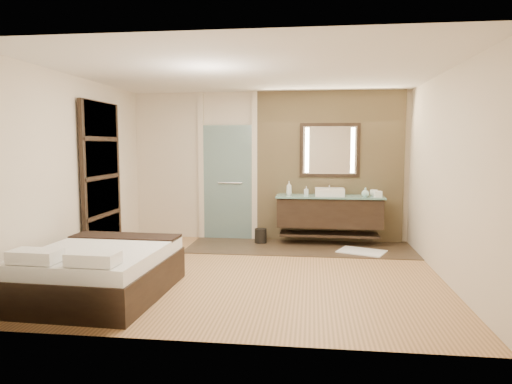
# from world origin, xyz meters

# --- Properties ---
(floor) EXTENTS (5.00, 5.00, 0.00)m
(floor) POSITION_xyz_m (0.00, 0.00, 0.00)
(floor) COLOR olive
(floor) RESTS_ON ground
(tile_strip) EXTENTS (3.80, 1.30, 0.01)m
(tile_strip) POSITION_xyz_m (0.60, 1.60, 0.01)
(tile_strip) COLOR #34291C
(tile_strip) RESTS_ON floor
(stone_wall) EXTENTS (2.60, 0.08, 2.70)m
(stone_wall) POSITION_xyz_m (1.10, 2.21, 1.35)
(stone_wall) COLOR tan
(stone_wall) RESTS_ON floor
(vanity) EXTENTS (1.85, 0.55, 0.88)m
(vanity) POSITION_xyz_m (1.10, 1.92, 0.58)
(vanity) COLOR black
(vanity) RESTS_ON stone_wall
(mirror_unit) EXTENTS (1.06, 0.04, 0.96)m
(mirror_unit) POSITION_xyz_m (1.10, 2.16, 1.65)
(mirror_unit) COLOR black
(mirror_unit) RESTS_ON stone_wall
(frosted_door) EXTENTS (1.10, 0.12, 2.70)m
(frosted_door) POSITION_xyz_m (-0.75, 2.20, 1.14)
(frosted_door) COLOR #9FC9C7
(frosted_door) RESTS_ON floor
(shoji_partition) EXTENTS (0.06, 1.20, 2.40)m
(shoji_partition) POSITION_xyz_m (-2.43, 0.60, 1.21)
(shoji_partition) COLOR black
(shoji_partition) RESTS_ON floor
(bed) EXTENTS (1.51, 1.86, 0.69)m
(bed) POSITION_xyz_m (-1.64, -1.16, 0.29)
(bed) COLOR black
(bed) RESTS_ON floor
(bath_mat) EXTENTS (0.86, 0.74, 0.02)m
(bath_mat) POSITION_xyz_m (1.61, 1.36, 0.02)
(bath_mat) COLOR white
(bath_mat) RESTS_ON floor
(waste_bin) EXTENTS (0.22, 0.22, 0.27)m
(waste_bin) POSITION_xyz_m (-0.10, 1.85, 0.13)
(waste_bin) COLOR black
(waste_bin) RESTS_ON floor
(tissue_box) EXTENTS (0.13, 0.13, 0.10)m
(tissue_box) POSITION_xyz_m (1.91, 1.82, 0.92)
(tissue_box) COLOR white
(tissue_box) RESTS_ON vanity
(soap_bottle_a) EXTENTS (0.10, 0.10, 0.24)m
(soap_bottle_a) POSITION_xyz_m (0.39, 1.94, 0.99)
(soap_bottle_a) COLOR silver
(soap_bottle_a) RESTS_ON vanity
(soap_bottle_b) EXTENTS (0.08, 0.08, 0.15)m
(soap_bottle_b) POSITION_xyz_m (0.70, 1.98, 0.94)
(soap_bottle_b) COLOR #B2B2B2
(soap_bottle_b) RESTS_ON vanity
(soap_bottle_c) EXTENTS (0.14, 0.14, 0.16)m
(soap_bottle_c) POSITION_xyz_m (1.70, 1.82, 0.94)
(soap_bottle_c) COLOR #A3CDC9
(soap_bottle_c) RESTS_ON vanity
(cup) EXTENTS (0.18, 0.18, 0.11)m
(cup) POSITION_xyz_m (1.86, 1.96, 0.92)
(cup) COLOR white
(cup) RESTS_ON vanity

